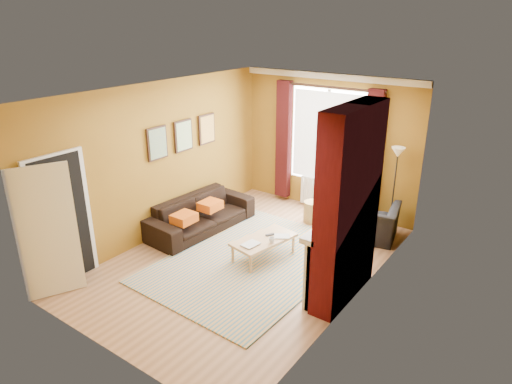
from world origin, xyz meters
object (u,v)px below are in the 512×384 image
at_px(coffee_table, 264,241).
at_px(wicker_stool, 312,212).
at_px(sofa, 201,214).
at_px(floor_lamp, 396,166).
at_px(armchair, 368,221).

relative_size(coffee_table, wicker_stool, 2.75).
relative_size(sofa, wicker_stool, 5.05).
bearing_deg(floor_lamp, coffee_table, -122.34).
height_order(sofa, floor_lamp, floor_lamp).
bearing_deg(armchair, floor_lamp, -131.14).
height_order(sofa, wicker_stool, sofa).
xyz_separation_m(armchair, floor_lamp, (0.25, 0.46, 0.98)).
height_order(sofa, coffee_table, sofa).
xyz_separation_m(sofa, coffee_table, (1.59, -0.22, 0.01)).
xyz_separation_m(sofa, floor_lamp, (2.97, 1.96, 0.99)).
distance_m(sofa, armchair, 3.10).
bearing_deg(floor_lamp, armchair, -119.06).
distance_m(wicker_stool, floor_lamp, 1.84).
height_order(coffee_table, floor_lamp, floor_lamp).
bearing_deg(floor_lamp, wicker_stool, -163.29).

